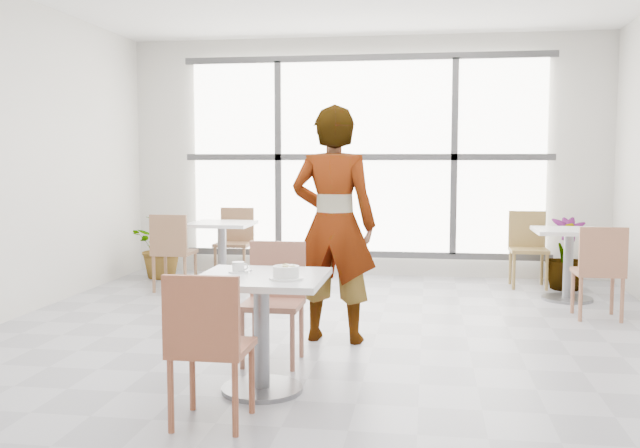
# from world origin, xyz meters

# --- Properties ---
(floor) EXTENTS (7.00, 7.00, 0.00)m
(floor) POSITION_xyz_m (0.00, 0.00, 0.00)
(floor) COLOR #9E9EA5
(floor) RESTS_ON ground
(wall_back) EXTENTS (6.00, 0.00, 6.00)m
(wall_back) POSITION_xyz_m (0.00, 3.50, 1.50)
(wall_back) COLOR silver
(wall_back) RESTS_ON ground
(wall_front) EXTENTS (6.00, 0.00, 6.00)m
(wall_front) POSITION_xyz_m (0.00, -3.50, 1.50)
(wall_front) COLOR silver
(wall_front) RESTS_ON ground
(window) EXTENTS (4.60, 0.07, 2.52)m
(window) POSITION_xyz_m (0.00, 3.44, 1.50)
(window) COLOR white
(window) RESTS_ON ground
(main_table) EXTENTS (0.80, 0.80, 0.75)m
(main_table) POSITION_xyz_m (-0.24, -1.16, 0.52)
(main_table) COLOR silver
(main_table) RESTS_ON ground
(chair_near) EXTENTS (0.42, 0.42, 0.87)m
(chair_near) POSITION_xyz_m (-0.39, -1.82, 0.50)
(chair_near) COLOR #9B5338
(chair_near) RESTS_ON ground
(chair_far) EXTENTS (0.42, 0.42, 0.87)m
(chair_far) POSITION_xyz_m (-0.31, -0.45, 0.50)
(chair_far) COLOR #A26650
(chair_far) RESTS_ON ground
(oatmeal_bowl) EXTENTS (0.21, 0.21, 0.09)m
(oatmeal_bowl) POSITION_xyz_m (-0.06, -1.28, 0.79)
(oatmeal_bowl) COLOR white
(oatmeal_bowl) RESTS_ON main_table
(coffee_cup) EXTENTS (0.16, 0.13, 0.07)m
(coffee_cup) POSITION_xyz_m (-0.42, -1.07, 0.78)
(coffee_cup) COLOR white
(coffee_cup) RESTS_ON main_table
(person) EXTENTS (0.73, 0.52, 1.91)m
(person) POSITION_xyz_m (0.04, 0.17, 0.95)
(person) COLOR black
(person) RESTS_ON ground
(bg_table_left) EXTENTS (0.70, 0.70, 0.75)m
(bg_table_left) POSITION_xyz_m (-1.56, 2.43, 0.49)
(bg_table_left) COLOR white
(bg_table_left) RESTS_ON ground
(bg_table_right) EXTENTS (0.70, 0.70, 0.75)m
(bg_table_right) POSITION_xyz_m (2.25, 2.20, 0.49)
(bg_table_right) COLOR silver
(bg_table_right) RESTS_ON ground
(bg_chair_left_near) EXTENTS (0.42, 0.42, 0.87)m
(bg_chair_left_near) POSITION_xyz_m (-2.02, 2.03, 0.50)
(bg_chair_left_near) COLOR #8B6144
(bg_chair_left_near) RESTS_ON ground
(bg_chair_left_far) EXTENTS (0.42, 0.42, 0.87)m
(bg_chair_left_far) POSITION_xyz_m (-1.57, 3.03, 0.50)
(bg_chair_left_far) COLOR #896243
(bg_chair_left_far) RESTS_ON ground
(bg_chair_right_near) EXTENTS (0.42, 0.42, 0.87)m
(bg_chair_right_near) POSITION_xyz_m (2.36, 1.28, 0.50)
(bg_chair_right_near) COLOR #A46A4E
(bg_chair_right_near) RESTS_ON ground
(bg_chair_right_far) EXTENTS (0.42, 0.42, 0.87)m
(bg_chair_right_far) POSITION_xyz_m (1.94, 2.99, 0.50)
(bg_chair_right_far) COLOR olive
(bg_chair_right_far) RESTS_ON ground
(plant_left) EXTENTS (0.80, 0.73, 0.79)m
(plant_left) POSITION_xyz_m (-2.44, 2.88, 0.39)
(plant_left) COLOR #497E45
(plant_left) RESTS_ON ground
(plant_right) EXTENTS (0.46, 0.46, 0.81)m
(plant_right) POSITION_xyz_m (2.35, 2.84, 0.41)
(plant_right) COLOR #41773B
(plant_right) RESTS_ON ground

